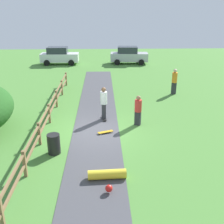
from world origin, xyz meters
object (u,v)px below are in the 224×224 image
at_px(trash_bin, 54,144).
at_px(parked_car_white, 59,56).
at_px(skater_riding, 104,102).
at_px(bystander_red, 138,109).
at_px(bystander_orange, 174,80).
at_px(parked_car_silver, 129,55).
at_px(skateboard_loose, 105,132).
at_px(skater_fallen, 107,175).

relative_size(trash_bin, parked_car_white, 0.21).
bearing_deg(skater_riding, bystander_red, -24.22).
height_order(bystander_orange, parked_car_silver, parked_car_silver).
relative_size(skateboard_loose, parked_car_white, 0.19).
xyz_separation_m(skateboard_loose, bystander_orange, (5.17, 6.59, 0.96)).
distance_m(skater_riding, skater_fallen, 5.92).
distance_m(parked_car_silver, parked_car_white, 7.87).
bearing_deg(skater_riding, bystander_orange, 42.10).
bearing_deg(skater_fallen, bystander_red, 70.56).
xyz_separation_m(skater_fallen, parked_car_silver, (2.92, 22.33, 0.76)).
xyz_separation_m(bystander_orange, bystander_red, (-3.39, -5.56, -0.13)).
height_order(trash_bin, skater_riding, skater_riding).
distance_m(bystander_orange, parked_car_white, 15.50).
xyz_separation_m(skater_riding, bystander_red, (1.84, -0.83, -0.17)).
bearing_deg(skater_fallen, parked_car_white, 102.51).
height_order(skateboard_loose, parked_car_silver, parked_car_silver).
height_order(skateboard_loose, bystander_orange, bystander_orange).
bearing_deg(parked_car_white, skater_riding, -73.48).
height_order(bystander_red, parked_car_white, parked_car_white).
height_order(skateboard_loose, bystander_red, bystander_red).
height_order(skateboard_loose, parked_car_white, parked_car_white).
bearing_deg(parked_car_white, skater_fallen, -77.49).
distance_m(trash_bin, skateboard_loose, 3.00).
xyz_separation_m(bystander_orange, parked_car_white, (-10.12, 11.74, -0.09)).
height_order(skater_riding, parked_car_silver, skater_riding).
height_order(trash_bin, parked_car_silver, parked_car_silver).
relative_size(bystander_orange, parked_car_white, 0.45).
bearing_deg(parked_car_silver, parked_car_white, -179.97).
bearing_deg(skater_fallen, trash_bin, 137.58).
bearing_deg(skateboard_loose, skater_riding, 91.83).
bearing_deg(skater_riding, parked_car_white, 106.52).
bearing_deg(trash_bin, bystander_red, 35.72).
distance_m(bystander_orange, parked_car_silver, 11.96).
relative_size(skateboard_loose, bystander_orange, 0.43).
relative_size(skater_riding, parked_car_white, 0.45).
xyz_separation_m(trash_bin, parked_car_silver, (5.22, 20.23, 0.51)).
relative_size(skater_fallen, bystander_red, 0.87).
relative_size(trash_bin, bystander_orange, 0.48).
xyz_separation_m(trash_bin, skater_fallen, (2.30, -2.10, -0.25)).
xyz_separation_m(skater_fallen, parked_car_white, (-4.95, 22.33, 0.76)).
bearing_deg(parked_car_silver, bystander_orange, -79.19).
distance_m(bystander_orange, bystander_red, 6.51).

